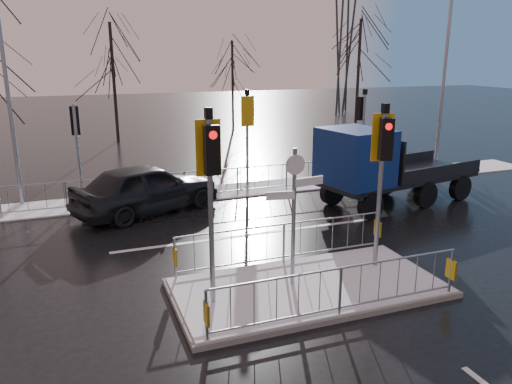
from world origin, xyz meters
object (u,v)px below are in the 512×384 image
object	(u,v)px
traffic_island	(308,274)
street_lamp_left	(8,74)
street_lamp_right	(446,72)
flatbed_truck	(373,166)
car_far_lane	(147,188)

from	to	relation	value
traffic_island	street_lamp_left	bearing A→B (deg)	124.07
street_lamp_right	street_lamp_left	distance (m)	17.03
street_lamp_left	street_lamp_right	bearing A→B (deg)	-3.37
traffic_island	flatbed_truck	distance (m)	6.96
car_far_lane	traffic_island	bearing A→B (deg)	177.15
traffic_island	car_far_lane	distance (m)	7.48
flatbed_truck	street_lamp_left	distance (m)	12.52
car_far_lane	street_lamp_right	xyz separation A→B (m)	(13.05, 1.44, 3.55)
traffic_island	street_lamp_left	world-z (taller)	street_lamp_left
car_far_lane	street_lamp_right	bearing A→B (deg)	-105.84
car_far_lane	street_lamp_right	world-z (taller)	street_lamp_right
traffic_island	street_lamp_right	size ratio (longest dim) A/B	0.75
car_far_lane	street_lamp_right	size ratio (longest dim) A/B	0.62
street_lamp_right	street_lamp_left	xyz separation A→B (m)	(-17.00, 1.00, 0.10)
traffic_island	flatbed_truck	bearing A→B (deg)	45.36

